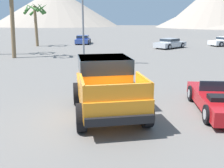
{
  "coord_description": "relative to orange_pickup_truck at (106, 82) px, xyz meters",
  "views": [
    {
      "loc": [
        1.68,
        -9.01,
        3.41
      ],
      "look_at": [
        0.03,
        1.01,
        0.9
      ],
      "focal_mm": 42.0,
      "sensor_mm": 36.0,
      "label": 1
    }
  ],
  "objects": [
    {
      "name": "palm_tree_leaning",
      "position": [
        -13.61,
        23.38,
        3.08
      ],
      "size": [
        3.02,
        3.0,
        5.57
      ],
      "color": "brown",
      "rests_on": "ground_plane"
    },
    {
      "name": "parked_car_blue",
      "position": [
        -8.6,
        27.75,
        -0.52
      ],
      "size": [
        2.41,
        4.43,
        1.22
      ],
      "rotation": [
        0.0,
        0.0,
        0.15
      ],
      "color": "#334C9E",
      "rests_on": "ground_plane"
    },
    {
      "name": "ground_plane",
      "position": [
        0.08,
        -0.32,
        -1.14
      ],
      "size": [
        320.0,
        320.0,
        0.0
      ],
      "primitive_type": "plane",
      "color": "slate"
    },
    {
      "name": "distant_mountain_range",
      "position": [
        4.44,
        121.03,
        8.06
      ],
      "size": [
        156.68,
        79.13,
        20.69
      ],
      "color": "gray",
      "rests_on": "ground_plane"
    },
    {
      "name": "orange_pickup_truck",
      "position": [
        0.0,
        0.0,
        0.0
      ],
      "size": [
        3.47,
        5.08,
        2.01
      ],
      "rotation": [
        0.0,
        0.0,
        0.34
      ],
      "color": "orange",
      "rests_on": "ground_plane"
    },
    {
      "name": "red_convertible_car",
      "position": [
        4.32,
        0.66,
        -0.71
      ],
      "size": [
        2.16,
        4.3,
        1.07
      ],
      "rotation": [
        0.0,
        0.0,
        0.08
      ],
      "color": "#B21419",
      "rests_on": "ground_plane"
    },
    {
      "name": "parked_car_silver",
      "position": [
        3.52,
        23.64,
        -0.52
      ],
      "size": [
        4.14,
        4.68,
        1.2
      ],
      "rotation": [
        0.0,
        0.0,
        5.64
      ],
      "color": "#B7BABF",
      "rests_on": "ground_plane"
    }
  ]
}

